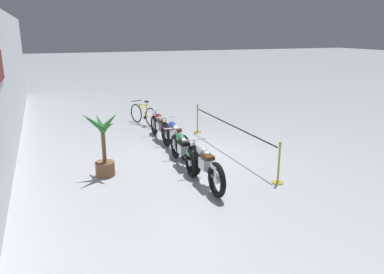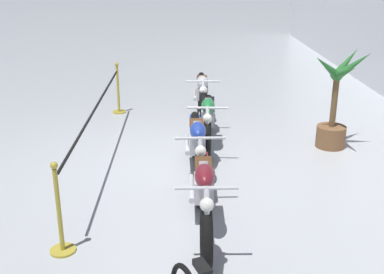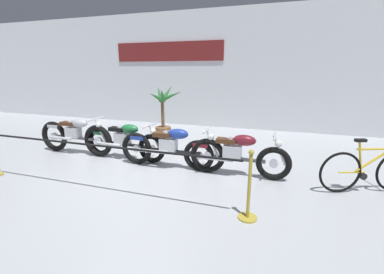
% 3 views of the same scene
% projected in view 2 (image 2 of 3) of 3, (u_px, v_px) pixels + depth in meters
% --- Properties ---
extents(ground_plane, '(120.00, 120.00, 0.00)m').
position_uv_depth(ground_plane, '(163.00, 161.00, 7.57)').
color(ground_plane, '#B2B7BC').
extents(motorcycle_silver_0, '(2.21, 0.62, 0.98)m').
position_uv_depth(motorcycle_silver_0, '(202.00, 97.00, 9.37)').
color(motorcycle_silver_0, black).
rests_on(motorcycle_silver_0, ground).
extents(motorcycle_green_1, '(2.20, 0.62, 0.92)m').
position_uv_depth(motorcycle_green_1, '(208.00, 121.00, 8.05)').
color(motorcycle_green_1, black).
rests_on(motorcycle_green_1, ground).
extents(motorcycle_blue_2, '(2.41, 0.62, 0.95)m').
position_uv_depth(motorcycle_blue_2, '(197.00, 148.00, 6.81)').
color(motorcycle_blue_2, black).
rests_on(motorcycle_blue_2, ground).
extents(motorcycle_maroon_3, '(2.21, 0.62, 0.92)m').
position_uv_depth(motorcycle_maroon_3, '(204.00, 194.00, 5.51)').
color(motorcycle_maroon_3, black).
rests_on(motorcycle_maroon_3, ground).
extents(potted_palm_left_of_row, '(1.07, 0.97, 1.70)m').
position_uv_depth(potted_palm_left_of_row, '(335.00, 105.00, 7.90)').
color(potted_palm_left_of_row, brown).
rests_on(potted_palm_left_of_row, ground).
extents(stanchion_far_left, '(5.16, 0.28, 1.05)m').
position_uv_depth(stanchion_far_left, '(108.00, 101.00, 8.44)').
color(stanchion_far_left, gold).
rests_on(stanchion_far_left, ground).
extents(stanchion_mid_left, '(0.28, 0.28, 1.05)m').
position_uv_depth(stanchion_mid_left, '(60.00, 222.00, 5.10)').
color(stanchion_mid_left, gold).
rests_on(stanchion_mid_left, ground).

